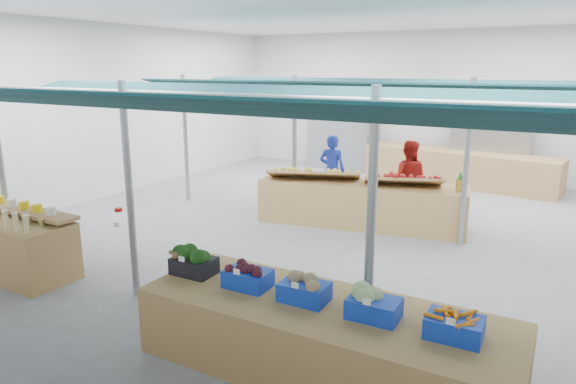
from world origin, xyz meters
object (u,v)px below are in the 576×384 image
at_px(veg_counter, 322,339).
at_px(vendor_left, 332,170).
at_px(bottle_shelf, 18,245).
at_px(crate_stack, 336,360).
at_px(vendor_right, 408,179).
at_px(fruit_counter, 361,204).

distance_m(veg_counter, vendor_left, 6.83).
bearing_deg(bottle_shelf, vendor_left, 68.65).
relative_size(crate_stack, vendor_left, 0.36).
relative_size(veg_counter, vendor_right, 2.38).
relative_size(veg_counter, vendor_left, 2.38).
height_order(fruit_counter, vendor_left, vendor_left).
distance_m(fruit_counter, crate_stack, 5.59).
xyz_separation_m(bottle_shelf, crate_stack, (5.53, -0.13, -0.18)).
bearing_deg(fruit_counter, vendor_right, 50.39).
relative_size(veg_counter, crate_stack, 6.57).
relative_size(bottle_shelf, vendor_right, 1.20).
bearing_deg(vendor_right, veg_counter, 89.07).
distance_m(crate_stack, vendor_right, 6.50).
height_order(veg_counter, fruit_counter, fruit_counter).
bearing_deg(vendor_right, bottle_shelf, 44.99).
distance_m(bottle_shelf, crate_stack, 5.53).
distance_m(vendor_left, vendor_right, 1.80).
bearing_deg(crate_stack, fruit_counter, 110.28).
relative_size(fruit_counter, vendor_right, 2.50).
bearing_deg(bottle_shelf, veg_counter, 0.14).
bearing_deg(vendor_left, fruit_counter, 126.49).
height_order(vendor_left, vendor_right, same).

